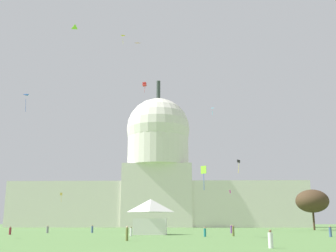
% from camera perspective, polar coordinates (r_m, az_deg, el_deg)
% --- Properties ---
extents(capitol_building, '(128.64, 28.77, 67.16)m').
position_cam_1_polar(capitol_building, '(181.47, -1.44, -7.28)').
color(capitol_building, silver).
rests_on(capitol_building, ground_plane).
extents(event_tent, '(6.23, 5.49, 6.32)m').
position_cam_1_polar(event_tent, '(75.05, -2.49, -12.68)').
color(event_tent, white).
rests_on(event_tent, ground_plane).
extents(tree_east_far, '(13.14, 13.23, 11.32)m').
position_cam_1_polar(tree_east_far, '(124.03, 19.74, -9.97)').
color(tree_east_far, '#42301E').
rests_on(tree_east_far, ground_plane).
extents(person_denim_lawn_far_left, '(0.54, 0.54, 1.66)m').
position_cam_1_polar(person_denim_lawn_far_left, '(67.81, 22.00, -13.73)').
color(person_denim_lawn_far_left, '#3D5684').
rests_on(person_denim_lawn_far_left, ground_plane).
extents(person_white_aisle_center, '(0.53, 0.53, 1.58)m').
position_cam_1_polar(person_white_aisle_center, '(37.57, 14.32, -15.34)').
color(person_white_aisle_center, silver).
rests_on(person_white_aisle_center, ground_plane).
extents(person_grey_near_tent, '(0.66, 0.66, 1.55)m').
position_cam_1_polar(person_grey_near_tent, '(89.92, -16.69, -13.87)').
color(person_grey_near_tent, gray).
rests_on(person_grey_near_tent, ground_plane).
extents(person_maroon_near_tree_west, '(0.57, 0.57, 1.46)m').
position_cam_1_polar(person_maroon_near_tree_west, '(80.49, -21.45, -13.66)').
color(person_maroon_near_tree_west, maroon).
rests_on(person_maroon_near_tree_west, ground_plane).
extents(person_denim_back_center, '(0.48, 0.48, 1.60)m').
position_cam_1_polar(person_denim_back_center, '(88.91, -10.67, -14.18)').
color(person_denim_back_center, '#3D5684').
rests_on(person_denim_back_center, ground_plane).
extents(person_olive_near_tree_east, '(0.45, 0.45, 1.76)m').
position_cam_1_polar(person_olive_near_tree_east, '(50.72, -5.82, -14.94)').
color(person_olive_near_tree_east, olive).
rests_on(person_olive_near_tree_east, ground_plane).
extents(person_teal_edge_west, '(0.38, 0.38, 1.49)m').
position_cam_1_polar(person_teal_edge_west, '(64.50, 5.25, -14.75)').
color(person_teal_edge_west, '#1E757A').
rests_on(person_teal_edge_west, ground_plane).
extents(person_purple_mid_left, '(0.56, 0.56, 1.72)m').
position_cam_1_polar(person_purple_mid_left, '(84.83, 8.97, -14.25)').
color(person_purple_mid_left, '#703D93').
rests_on(person_purple_mid_left, ground_plane).
extents(person_white_front_center, '(0.41, 0.41, 1.49)m').
position_cam_1_polar(person_white_front_center, '(67.55, -5.25, -14.70)').
color(person_white_front_center, silver).
rests_on(person_white_front_center, ground_plane).
extents(person_olive_deep_crowd, '(0.37, 0.37, 1.70)m').
position_cam_1_polar(person_olive_deep_crowd, '(67.66, 9.22, -14.48)').
color(person_olive_deep_crowd, olive).
rests_on(person_olive_deep_crowd, ground_plane).
extents(kite_lime_low, '(0.82, 0.77, 3.69)m').
position_cam_1_polar(kite_lime_low, '(61.97, 5.06, -6.43)').
color(kite_lime_low, '#8CD133').
extents(kite_gold_low, '(0.96, 0.98, 3.51)m').
position_cam_1_polar(kite_gold_low, '(158.95, -14.89, -9.30)').
color(kite_gold_low, gold).
extents(kite_orange_high, '(1.60, 0.65, 0.24)m').
position_cam_1_polar(kite_orange_high, '(128.51, -4.35, 11.59)').
color(kite_orange_high, orange).
extents(kite_red_high, '(1.30, 1.27, 3.68)m').
position_cam_1_polar(kite_red_high, '(129.37, -3.35, 5.92)').
color(kite_red_high, red).
extents(kite_blue_mid, '(1.30, 1.14, 3.95)m').
position_cam_1_polar(kite_blue_mid, '(107.53, -19.31, 3.72)').
color(kite_blue_mid, blue).
extents(kite_magenta_low, '(0.50, 0.65, 1.02)m').
position_cam_1_polar(kite_magenta_low, '(118.28, 8.78, -9.17)').
color(kite_magenta_low, '#D1339E').
extents(kite_yellow_high, '(1.45, 1.09, 2.35)m').
position_cam_1_polar(kite_yellow_high, '(130.46, -6.45, 12.32)').
color(kite_yellow_high, yellow).
extents(kite_black_low, '(0.88, 0.85, 3.40)m').
position_cam_1_polar(kite_black_low, '(100.65, 9.97, -4.98)').
color(kite_black_low, black).
extents(kite_cyan_high, '(1.28, 1.15, 2.17)m').
position_cam_1_polar(kite_cyan_high, '(137.44, 6.28, 2.30)').
color(kite_cyan_high, '#33BCDB').
extents(kite_lime_mid, '(1.47, 1.64, 0.37)m').
position_cam_1_polar(kite_lime_mid, '(66.90, -12.68, 12.88)').
color(kite_lime_mid, '#8CD133').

